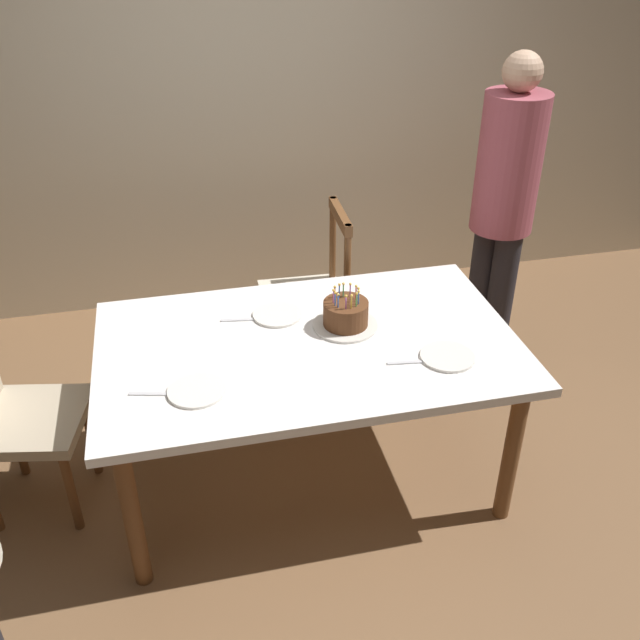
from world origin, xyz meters
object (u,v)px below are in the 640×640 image
at_px(plate_near_guest, 448,356).
at_px(person_guest, 504,201).
at_px(dining_table, 308,358).
at_px(plate_near_celebrant, 197,390).
at_px(birthday_cake, 346,315).
at_px(plate_far_side, 278,314).
at_px(chair_spindle_back, 308,298).
at_px(chair_upholstered, 4,405).

bearing_deg(plate_near_guest, person_guest, 55.05).
bearing_deg(dining_table, plate_near_celebrant, -153.58).
xyz_separation_m(birthday_cake, plate_far_side, (-0.27, 0.15, -0.05)).
xyz_separation_m(birthday_cake, person_guest, (0.99, 0.62, 0.18)).
bearing_deg(plate_near_celebrant, person_guest, 29.58).
bearing_deg(plate_near_guest, birthday_cake, 136.59).
xyz_separation_m(plate_far_side, plate_near_guest, (0.61, -0.47, 0.00)).
height_order(chair_spindle_back, chair_upholstered, same).
xyz_separation_m(chair_upholstered, person_guest, (2.43, 0.57, 0.45)).
height_order(chair_upholstered, person_guest, person_guest).
xyz_separation_m(dining_table, chair_spindle_back, (0.18, 0.84, -0.20)).
bearing_deg(chair_upholstered, person_guest, 13.27).
bearing_deg(chair_upholstered, birthday_cake, -1.77).
distance_m(chair_spindle_back, person_guest, 1.13).
bearing_deg(plate_near_guest, chair_spindle_back, 107.47).
distance_m(chair_upholstered, person_guest, 2.53).
bearing_deg(plate_near_celebrant, plate_near_guest, 0.00).
xyz_separation_m(dining_table, chair_upholstered, (-1.25, 0.13, -0.13)).
height_order(birthday_cake, chair_upholstered, chair_upholstered).
bearing_deg(plate_far_side, plate_near_celebrant, -129.47).
bearing_deg(plate_near_celebrant, dining_table, 26.42).
bearing_deg(person_guest, plate_near_celebrant, -150.42).
bearing_deg(dining_table, plate_near_guest, -24.49).
bearing_deg(chair_upholstered, plate_far_side, 5.33).
height_order(plate_far_side, plate_near_guest, same).
bearing_deg(dining_table, person_guest, 30.81).
bearing_deg(chair_upholstered, dining_table, -5.82).
bearing_deg(birthday_cake, person_guest, 31.85).
distance_m(birthday_cake, plate_near_celebrant, 0.73).
distance_m(dining_table, plate_far_side, 0.27).
bearing_deg(plate_far_side, dining_table, -69.90).
height_order(dining_table, plate_near_guest, plate_near_guest).
xyz_separation_m(chair_spindle_back, person_guest, (0.99, -0.14, 0.52)).
distance_m(birthday_cake, chair_upholstered, 1.46).
xyz_separation_m(birthday_cake, chair_upholstered, (-1.43, 0.04, -0.27)).
height_order(plate_far_side, chair_upholstered, chair_upholstered).
xyz_separation_m(dining_table, person_guest, (1.17, 0.70, 0.32)).
relative_size(dining_table, plate_far_side, 7.87).
height_order(dining_table, plate_far_side, plate_far_side).
xyz_separation_m(chair_spindle_back, chair_upholstered, (-1.43, -0.72, 0.07)).
bearing_deg(chair_upholstered, chair_spindle_back, 26.59).
height_order(plate_near_celebrant, plate_far_side, same).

